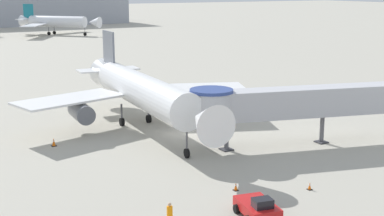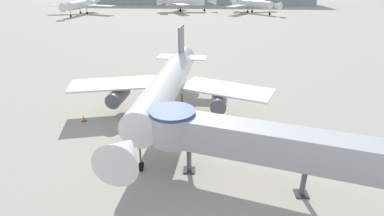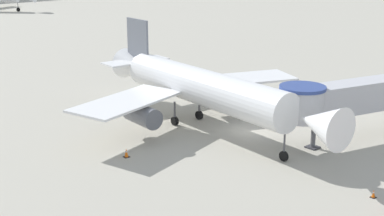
{
  "view_description": "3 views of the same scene",
  "coord_description": "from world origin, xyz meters",
  "px_view_note": "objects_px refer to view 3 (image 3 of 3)",
  "views": [
    {
      "loc": [
        -26.18,
        -48.35,
        15.43
      ],
      "look_at": [
        -0.98,
        -4.25,
        3.81
      ],
      "focal_mm": 50.0,
      "sensor_mm": 36.0,
      "label": 1
    },
    {
      "loc": [
        3.1,
        -30.53,
        16.9
      ],
      "look_at": [
        0.98,
        -0.87,
        3.68
      ],
      "focal_mm": 28.0,
      "sensor_mm": 36.0,
      "label": 2
    },
    {
      "loc": [
        -37.73,
        -34.11,
        17.59
      ],
      "look_at": [
        -4.58,
        3.05,
        2.67
      ],
      "focal_mm": 50.0,
      "sensor_mm": 36.0,
      "label": 3
    }
  ],
  "objects_px": {
    "main_airplane": "(200,88)",
    "jet_bridge": "(364,95)",
    "traffic_cone_port_wing": "(126,153)",
    "traffic_cone_near_nose": "(373,194)"
  },
  "relations": [
    {
      "from": "main_airplane",
      "to": "jet_bridge",
      "type": "distance_m",
      "value": 15.78
    },
    {
      "from": "traffic_cone_port_wing",
      "to": "traffic_cone_near_nose",
      "type": "xyz_separation_m",
      "value": [
        8.96,
        -18.64,
        -0.09
      ]
    },
    {
      "from": "traffic_cone_port_wing",
      "to": "traffic_cone_near_nose",
      "type": "distance_m",
      "value": 20.69
    },
    {
      "from": "main_airplane",
      "to": "traffic_cone_near_nose",
      "type": "distance_m",
      "value": 20.84
    },
    {
      "from": "jet_bridge",
      "to": "traffic_cone_port_wing",
      "type": "relative_size",
      "value": 25.69
    },
    {
      "from": "jet_bridge",
      "to": "traffic_cone_port_wing",
      "type": "bearing_deg",
      "value": 166.09
    },
    {
      "from": "jet_bridge",
      "to": "traffic_cone_near_nose",
      "type": "bearing_deg",
      "value": -128.83
    },
    {
      "from": "main_airplane",
      "to": "traffic_cone_near_nose",
      "type": "height_order",
      "value": "main_airplane"
    },
    {
      "from": "jet_bridge",
      "to": "traffic_cone_near_nose",
      "type": "xyz_separation_m",
      "value": [
        -10.61,
        -7.63,
        -4.05
      ]
    },
    {
      "from": "jet_bridge",
      "to": "traffic_cone_near_nose",
      "type": "relative_size",
      "value": 33.06
    }
  ]
}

